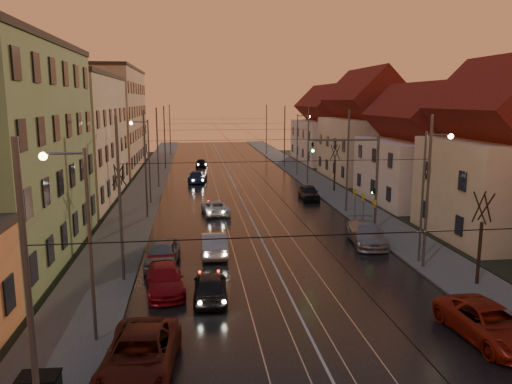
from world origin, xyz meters
name	(u,v)px	position (x,y,z in m)	size (l,w,h in m)	color
ground	(318,354)	(0.00, 0.00, 0.00)	(160.00, 160.00, 0.00)	black
road	(234,185)	(0.00, 40.00, 0.02)	(16.00, 120.00, 0.04)	black
sidewalk_left	(147,186)	(-10.00, 40.00, 0.07)	(4.00, 120.00, 0.15)	#4C4C4C
sidewalk_right	(317,182)	(10.00, 40.00, 0.07)	(4.00, 120.00, 0.15)	#4C4C4C
tram_rail_0	(215,185)	(-2.20, 40.00, 0.06)	(0.06, 120.00, 0.03)	gray
tram_rail_1	(227,184)	(-0.77, 40.00, 0.06)	(0.06, 120.00, 0.03)	gray
tram_rail_2	(240,184)	(0.77, 40.00, 0.06)	(0.06, 120.00, 0.03)	gray
tram_rail_3	(252,184)	(2.20, 40.00, 0.06)	(0.06, 120.00, 0.03)	gray
apartment_left_2	(63,139)	(-17.50, 34.00, 6.00)	(10.00, 20.00, 12.00)	tan
apartment_left_3	(104,120)	(-17.50, 58.00, 7.00)	(10.00, 24.00, 14.00)	tan
house_right_1	(502,162)	(17.00, 15.00, 5.45)	(8.67, 10.20, 10.80)	beige
house_right_2	(419,154)	(17.00, 28.00, 4.64)	(9.18, 12.24, 9.20)	silver
house_right_3	(366,132)	(17.00, 43.00, 5.80)	(9.18, 14.28, 11.50)	beige
house_right_4	(328,130)	(17.00, 61.00, 5.05)	(9.18, 16.32, 10.00)	silver
catenary_pole_l_0	(31,327)	(-8.60, -6.00, 4.50)	(0.16, 0.16, 9.00)	#595B60
catenary_pole_l_1	(120,201)	(-8.60, 9.00, 4.50)	(0.16, 0.16, 9.00)	#595B60
catenary_pole_r_1	(427,194)	(8.60, 9.00, 4.50)	(0.16, 0.16, 9.00)	#595B60
catenary_pole_l_2	(145,165)	(-8.60, 24.00, 4.50)	(0.16, 0.16, 9.00)	#595B60
catenary_pole_r_2	(348,162)	(8.60, 24.00, 4.50)	(0.16, 0.16, 9.00)	#595B60
catenary_pole_l_3	(158,148)	(-8.60, 39.00, 4.50)	(0.16, 0.16, 9.00)	#595B60
catenary_pole_r_3	(308,146)	(8.60, 39.00, 4.50)	(0.16, 0.16, 9.00)	#595B60
catenary_pole_l_4	(165,138)	(-8.60, 54.00, 4.50)	(0.16, 0.16, 9.00)	#595B60
catenary_pole_r_4	(285,137)	(8.60, 54.00, 4.50)	(0.16, 0.16, 9.00)	#595B60
catenary_pole_l_5	(170,131)	(-8.60, 72.00, 4.50)	(0.16, 0.16, 9.00)	#595B60
catenary_pole_r_5	(266,130)	(8.60, 72.00, 4.50)	(0.16, 0.16, 9.00)	#595B60
street_lamp_0	(81,228)	(-9.10, 2.00, 4.89)	(1.75, 0.32, 8.00)	#595B60
street_lamp_1	(428,184)	(9.10, 10.00, 4.89)	(1.75, 0.32, 8.00)	#595B60
street_lamp_2	(146,153)	(-9.10, 30.00, 4.89)	(1.75, 0.32, 8.00)	#595B60
street_lamp_3	(300,139)	(9.10, 46.00, 4.89)	(1.75, 0.32, 8.00)	#595B60
traffic_light_mast	(364,171)	(7.99, 18.00, 4.60)	(5.30, 0.32, 7.20)	#595B60
bare_tree_0	(120,199)	(-10.20, 20.00, 2.49)	(1.09, 1.09, 5.11)	black
bare_tree_1	(480,241)	(10.20, 6.00, 2.49)	(1.09, 1.09, 5.11)	black
bare_tree_2	(335,169)	(10.40, 34.00, 2.49)	(1.09, 1.09, 5.11)	black
driving_car_0	(210,286)	(-3.99, 5.98, 0.70)	(1.66, 4.12, 1.40)	black
driving_car_1	(214,244)	(-3.49, 13.26, 0.75)	(1.58, 4.53, 1.49)	#A8A7AD
driving_car_2	(215,207)	(-2.89, 24.83, 0.63)	(2.08, 4.51, 1.25)	silver
driving_car_3	(198,177)	(-4.19, 42.19, 0.73)	(2.04, 5.02, 1.46)	#18264A
driving_car_4	(201,163)	(-3.46, 55.94, 0.67)	(1.59, 3.96, 1.35)	black
parked_left_1	(140,356)	(-6.76, -0.71, 0.77)	(2.55, 5.53, 1.54)	#50160D
parked_left_2	(165,279)	(-6.30, 7.29, 0.67)	(1.88, 4.62, 1.34)	maroon
parked_left_3	(163,253)	(-6.63, 11.53, 0.76)	(1.79, 4.44, 1.51)	gray
parked_right_0	(490,324)	(7.28, 0.20, 0.73)	(2.44, 5.29, 1.47)	maroon
parked_right_1	(366,234)	(7.02, 14.34, 0.76)	(2.13, 5.23, 1.52)	#96969B
parked_right_2	(309,192)	(6.70, 30.21, 0.72)	(1.71, 4.25, 1.45)	black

